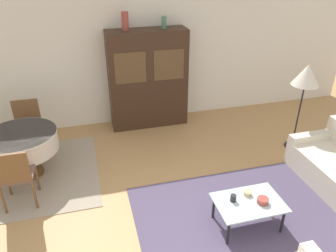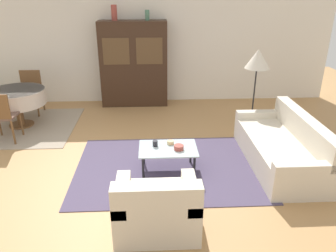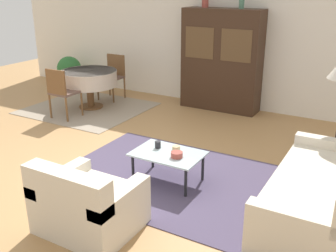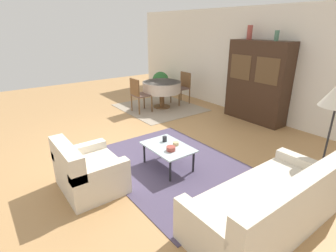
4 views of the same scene
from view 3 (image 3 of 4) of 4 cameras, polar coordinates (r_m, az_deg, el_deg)
ground_plane at (r=5.42m, az=-9.58°, el=-6.28°), size 14.00×14.00×0.00m
wall_back at (r=8.05m, az=6.61°, el=12.67°), size 10.00×0.06×2.70m
area_rug at (r=5.12m, az=0.67°, el=-7.56°), size 2.87×2.08×0.01m
dining_rug at (r=8.05m, az=-11.52°, el=2.56°), size 2.22×2.04×0.01m
couch at (r=4.55m, az=21.50°, el=-8.98°), size 0.92×2.07×0.79m
armchair at (r=4.10m, az=-11.67°, el=-11.12°), size 0.95×0.80×0.76m
coffee_table at (r=4.90m, az=0.00°, el=-4.35°), size 0.87×0.59×0.38m
display_cabinet at (r=7.73m, az=7.76°, el=9.43°), size 1.53×0.48×1.93m
dining_table at (r=7.93m, az=-11.37°, el=6.78°), size 1.10×1.10×0.75m
dining_chair_near at (r=7.41m, az=-15.19°, el=5.06°), size 0.44×0.44×0.93m
dining_chair_far at (r=8.52m, az=-7.98°, el=7.51°), size 0.44×0.44×0.93m
cup at (r=5.01m, az=-1.49°, el=-2.72°), size 0.08×0.08×0.09m
bowl at (r=4.76m, az=1.28°, el=-4.18°), size 0.14×0.14×0.07m
bowl_small at (r=4.96m, az=1.18°, el=-3.20°), size 0.10×0.10×0.05m
vase_short at (r=7.49m, az=10.65°, el=17.22°), size 0.10×0.10×0.22m
potted_plant at (r=9.62m, az=-14.13°, el=7.90°), size 0.56×0.56×0.75m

